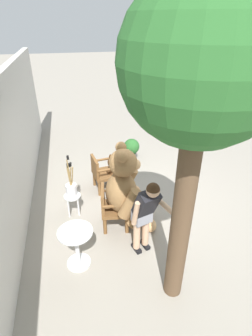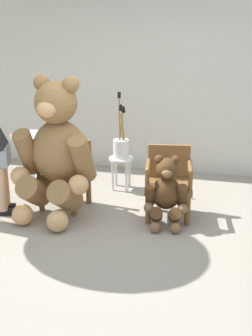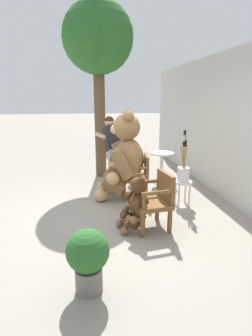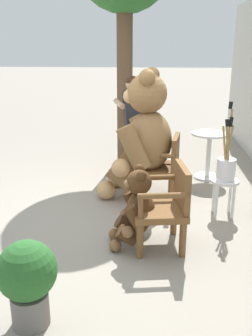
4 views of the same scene
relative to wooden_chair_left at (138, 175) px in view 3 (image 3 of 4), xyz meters
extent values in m
plane|color=gray|center=(0.66, -0.66, -0.46)|extent=(60.00, 60.00, 0.00)
cube|color=beige|center=(0.66, 1.74, 0.94)|extent=(10.00, 0.16, 2.80)
cube|color=brown|center=(-0.01, -0.06, -0.06)|extent=(0.63, 0.60, 0.07)
cylinder|color=brown|center=(-0.27, -0.24, -0.28)|extent=(0.07, 0.07, 0.37)
cylinder|color=brown|center=(0.19, -0.30, -0.28)|extent=(0.07, 0.07, 0.37)
cylinder|color=brown|center=(-0.21, 0.18, -0.28)|extent=(0.07, 0.07, 0.37)
cylinder|color=brown|center=(0.25, 0.11, -0.28)|extent=(0.07, 0.07, 0.37)
cube|color=brown|center=(0.02, 0.17, 0.19)|extent=(0.52, 0.14, 0.42)
cylinder|color=brown|center=(-0.26, -0.02, 0.20)|extent=(0.13, 0.48, 0.06)
cylinder|color=brown|center=(-0.29, -0.23, 0.09)|extent=(0.05, 0.05, 0.22)
cylinder|color=brown|center=(0.24, -0.10, 0.20)|extent=(0.13, 0.48, 0.06)
cylinder|color=brown|center=(0.21, -0.31, 0.09)|extent=(0.05, 0.05, 0.22)
cube|color=brown|center=(1.32, -0.06, -0.06)|extent=(0.63, 0.59, 0.07)
cylinder|color=brown|center=(1.12, -0.30, -0.28)|extent=(0.07, 0.07, 0.37)
cylinder|color=brown|center=(1.58, -0.24, -0.28)|extent=(0.07, 0.07, 0.37)
cylinder|color=brown|center=(1.06, 0.11, -0.28)|extent=(0.07, 0.07, 0.37)
cylinder|color=brown|center=(1.52, 0.18, -0.28)|extent=(0.07, 0.07, 0.37)
cube|color=brown|center=(1.29, 0.17, 0.19)|extent=(0.52, 0.13, 0.42)
cylinder|color=brown|center=(1.07, -0.10, 0.20)|extent=(0.12, 0.48, 0.06)
cylinder|color=brown|center=(1.10, -0.30, 0.09)|extent=(0.05, 0.05, 0.22)
cylinder|color=brown|center=(1.57, -0.03, 0.20)|extent=(0.12, 0.48, 0.06)
cylinder|color=brown|center=(1.60, -0.23, 0.09)|extent=(0.05, 0.05, 0.22)
ellipsoid|color=olive|center=(-0.01, -0.18, 0.32)|extent=(0.78, 0.69, 0.80)
sphere|color=olive|center=(-0.02, -0.22, 0.94)|extent=(0.51, 0.51, 0.51)
ellipsoid|color=tan|center=(-0.05, -0.44, 0.90)|extent=(0.27, 0.22, 0.19)
sphere|color=black|center=(-0.05, -0.44, 0.91)|extent=(0.08, 0.08, 0.08)
sphere|color=olive|center=(-0.20, -0.17, 1.15)|extent=(0.20, 0.20, 0.20)
sphere|color=olive|center=(0.18, -0.22, 1.15)|extent=(0.20, 0.20, 0.20)
cylinder|color=olive|center=(-0.40, -0.26, 0.32)|extent=(0.29, 0.47, 0.61)
sphere|color=tan|center=(-0.44, -0.42, 0.05)|extent=(0.24, 0.24, 0.24)
cylinder|color=olive|center=(0.34, -0.37, 0.32)|extent=(0.29, 0.47, 0.61)
sphere|color=tan|center=(0.34, -0.53, 0.05)|extent=(0.24, 0.24, 0.24)
cylinder|color=olive|center=(-0.27, -0.44, -0.12)|extent=(0.37, 0.54, 0.47)
sphere|color=tan|center=(-0.32, -0.68, -0.33)|extent=(0.25, 0.25, 0.25)
cylinder|color=olive|center=(0.16, -0.50, -0.12)|extent=(0.37, 0.54, 0.47)
sphere|color=tan|center=(0.15, -0.75, -0.33)|extent=(0.25, 0.25, 0.25)
ellipsoid|color=#4C3019|center=(1.32, -0.24, -0.07)|extent=(0.38, 0.34, 0.40)
sphere|color=#4C3019|center=(1.32, -0.26, 0.23)|extent=(0.25, 0.25, 0.25)
ellipsoid|color=brown|center=(1.34, -0.37, 0.21)|extent=(0.13, 0.11, 0.09)
sphere|color=black|center=(1.34, -0.37, 0.22)|extent=(0.04, 0.04, 0.04)
sphere|color=#4C3019|center=(1.23, -0.26, 0.34)|extent=(0.10, 0.10, 0.10)
sphere|color=#4C3019|center=(1.42, -0.23, 0.34)|extent=(0.10, 0.10, 0.10)
cylinder|color=#4C3019|center=(1.15, -0.33, -0.07)|extent=(0.14, 0.24, 0.30)
sphere|color=brown|center=(1.15, -0.41, -0.21)|extent=(0.12, 0.12, 0.12)
cylinder|color=#4C3019|center=(1.52, -0.28, -0.07)|extent=(0.14, 0.24, 0.30)
sphere|color=brown|center=(1.54, -0.36, -0.21)|extent=(0.12, 0.12, 0.12)
cylinder|color=#4C3019|center=(1.24, -0.40, -0.29)|extent=(0.18, 0.27, 0.24)
sphere|color=brown|center=(1.24, -0.52, -0.40)|extent=(0.13, 0.13, 0.13)
cylinder|color=#4C3019|center=(1.45, -0.37, -0.29)|extent=(0.18, 0.27, 0.24)
sphere|color=brown|center=(1.48, -0.49, -0.40)|extent=(0.13, 0.13, 0.13)
cube|color=black|center=(-0.73, -0.30, -0.43)|extent=(0.26, 0.15, 0.06)
cylinder|color=tan|center=(-0.73, -0.30, 0.01)|extent=(0.12, 0.12, 0.82)
cube|color=black|center=(-0.68, -0.47, -0.43)|extent=(0.26, 0.15, 0.06)
cylinder|color=tan|center=(-0.68, -0.47, 0.01)|extent=(0.12, 0.12, 0.82)
cube|color=gray|center=(-0.71, -0.39, 0.29)|extent=(0.30, 0.35, 0.24)
cube|color=black|center=(-0.82, -0.42, 0.60)|extent=(0.48, 0.42, 0.57)
sphere|color=tan|center=(-0.97, -0.46, 0.96)|extent=(0.21, 0.21, 0.21)
sphere|color=#382314|center=(-0.97, -0.46, 0.98)|extent=(0.21, 0.21, 0.21)
cylinder|color=tan|center=(-1.00, -0.67, 0.65)|extent=(0.56, 0.24, 0.09)
cylinder|color=tan|center=(-0.87, -0.23, 0.48)|extent=(0.20, 0.13, 0.51)
cylinder|color=silver|center=(0.54, 0.73, -0.02)|extent=(0.34, 0.34, 0.03)
cylinder|color=silver|center=(0.64, 0.83, -0.25)|extent=(0.04, 0.04, 0.43)
cylinder|color=silver|center=(0.44, 0.83, -0.25)|extent=(0.04, 0.04, 0.43)
cylinder|color=silver|center=(0.64, 0.63, -0.25)|extent=(0.04, 0.04, 0.43)
cylinder|color=silver|center=(0.44, 0.63, -0.25)|extent=(0.04, 0.04, 0.43)
cylinder|color=white|center=(0.54, 0.73, 0.13)|extent=(0.22, 0.22, 0.26)
cylinder|color=#997A47|center=(0.53, 0.75, 0.37)|extent=(0.08, 0.07, 0.59)
cylinder|color=black|center=(0.53, 0.75, 0.71)|extent=(0.05, 0.05, 0.09)
cylinder|color=#997A47|center=(0.52, 0.73, 0.46)|extent=(0.04, 0.07, 0.77)
cylinder|color=black|center=(0.52, 0.73, 0.88)|extent=(0.05, 0.05, 0.08)
cylinder|color=#997A47|center=(0.56, 0.73, 0.36)|extent=(0.03, 0.10, 0.57)
cylinder|color=black|center=(0.56, 0.73, 0.69)|extent=(0.04, 0.05, 0.09)
cylinder|color=#997A47|center=(0.58, 0.69, 0.36)|extent=(0.09, 0.10, 0.57)
cylinder|color=black|center=(0.58, 0.69, 0.69)|extent=(0.05, 0.05, 0.09)
cylinder|color=silver|center=(-0.81, 0.72, 0.24)|extent=(0.56, 0.56, 0.03)
cylinder|color=silver|center=(-0.81, 0.72, -0.12)|extent=(0.07, 0.07, 0.69)
cylinder|color=silver|center=(-0.81, 0.72, -0.45)|extent=(0.40, 0.40, 0.03)
cylinder|color=brown|center=(-1.62, -0.63, 0.94)|extent=(0.26, 0.26, 2.81)
sphere|color=#286028|center=(-1.62, -0.63, 2.79)|extent=(1.62, 1.62, 1.62)
sphere|color=#286028|center=(-1.22, -0.88, 2.63)|extent=(0.97, 0.97, 0.97)
cylinder|color=slate|center=(2.55, -1.01, -0.33)|extent=(0.28, 0.28, 0.26)
sphere|color=#286028|center=(2.55, -1.01, 0.00)|extent=(0.44, 0.44, 0.44)
camera|label=1|loc=(-3.96, 0.62, 3.15)|focal=28.00mm
camera|label=2|loc=(2.02, -5.32, 1.99)|focal=50.00mm
camera|label=3|loc=(4.88, -0.98, 1.47)|focal=28.00mm
camera|label=4|loc=(4.79, -0.13, 1.54)|focal=40.00mm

